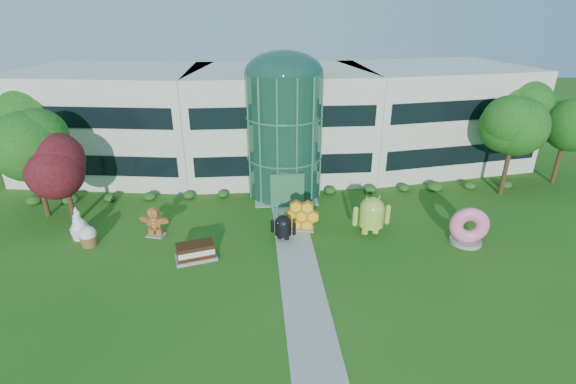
{
  "coord_description": "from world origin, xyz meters",
  "views": [
    {
      "loc": [
        -2.39,
        -20.28,
        14.27
      ],
      "look_at": [
        -0.19,
        6.0,
        2.6
      ],
      "focal_mm": 26.0,
      "sensor_mm": 36.0,
      "label": 1
    }
  ],
  "objects_px": {
    "android_black": "(283,226)",
    "donut": "(469,225)",
    "gingerbread": "(154,222)",
    "android_green": "(372,213)"
  },
  "relations": [
    {
      "from": "android_green",
      "to": "gingerbread",
      "type": "bearing_deg",
      "value": 174.52
    },
    {
      "from": "android_black",
      "to": "donut",
      "type": "xyz_separation_m",
      "value": [
        12.01,
        -1.46,
        0.29
      ]
    },
    {
      "from": "android_green",
      "to": "gingerbread",
      "type": "relative_size",
      "value": 1.33
    },
    {
      "from": "android_green",
      "to": "android_black",
      "type": "relative_size",
      "value": 1.51
    },
    {
      "from": "android_green",
      "to": "donut",
      "type": "xyz_separation_m",
      "value": [
        5.96,
        -1.83,
        -0.23
      ]
    },
    {
      "from": "android_black",
      "to": "donut",
      "type": "relative_size",
      "value": 0.78
    },
    {
      "from": "donut",
      "to": "gingerbread",
      "type": "relative_size",
      "value": 1.13
    },
    {
      "from": "android_black",
      "to": "donut",
      "type": "bearing_deg",
      "value": 12.58
    },
    {
      "from": "android_black",
      "to": "android_green",
      "type": "bearing_deg",
      "value": 22.99
    },
    {
      "from": "gingerbread",
      "to": "android_black",
      "type": "bearing_deg",
      "value": 8.45
    }
  ]
}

